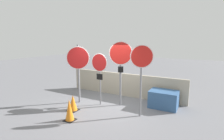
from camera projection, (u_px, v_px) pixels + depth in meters
ground_plane at (109, 106)px, 7.26m from camera, size 40.00×40.00×0.00m
fence_back at (124, 85)px, 8.46m from camera, size 5.81×0.12×1.10m
stop_sign_0 at (78, 63)px, 7.33m from camera, size 0.83×0.51×2.50m
stop_sign_1 at (99, 66)px, 7.05m from camera, size 0.74×0.12×2.18m
stop_sign_2 at (121, 61)px, 6.95m from camera, size 0.81×0.49×2.64m
stop_sign_3 at (141, 64)px, 5.90m from camera, size 0.73×0.33×2.54m
traffic_cone_0 at (73, 103)px, 6.71m from camera, size 0.38×0.38×0.63m
traffic_cone_1 at (69, 110)px, 5.87m from camera, size 0.35×0.35×0.74m
storage_crate at (164, 99)px, 7.02m from camera, size 1.10×0.78×0.69m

